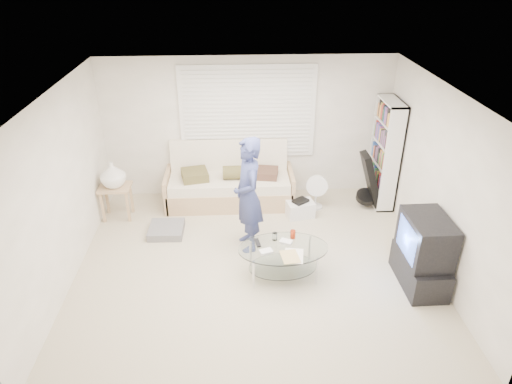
{
  "coord_description": "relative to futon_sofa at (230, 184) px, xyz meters",
  "views": [
    {
      "loc": [
        -0.26,
        -5.3,
        4.02
      ],
      "look_at": [
        0.04,
        0.3,
        1.02
      ],
      "focal_mm": 32.0,
      "sensor_mm": 36.0,
      "label": 1
    }
  ],
  "objects": [
    {
      "name": "side_table",
      "position": [
        -1.88,
        -0.44,
        0.4
      ],
      "size": [
        0.51,
        0.41,
        1.01
      ],
      "color": "tan",
      "rests_on": "ground"
    },
    {
      "name": "grey_floor_pillow",
      "position": [
        -1.02,
        -0.98,
        -0.29
      ],
      "size": [
        0.55,
        0.55,
        0.12
      ],
      "primitive_type": "cube",
      "rotation": [
        0.0,
        0.0,
        -0.02
      ],
      "color": "slate",
      "rests_on": "ground"
    },
    {
      "name": "room_shell",
      "position": [
        0.34,
        -1.4,
        1.27
      ],
      "size": [
        5.02,
        4.52,
        2.51
      ],
      "color": "beige",
      "rests_on": "ground"
    },
    {
      "name": "ground",
      "position": [
        0.34,
        -1.88,
        -0.36
      ],
      "size": [
        5.0,
        5.0,
        0.0
      ],
      "primitive_type": "plane",
      "color": "#BCAE92",
      "rests_on": "ground"
    },
    {
      "name": "floor_fan",
      "position": [
        1.49,
        -0.29,
        0.01
      ],
      "size": [
        0.38,
        0.25,
        0.62
      ],
      "color": "white",
      "rests_on": "ground"
    },
    {
      "name": "bookshelf",
      "position": [
        2.66,
        -0.14,
        0.58
      ],
      "size": [
        0.29,
        0.78,
        1.86
      ],
      "color": "white",
      "rests_on": "ground"
    },
    {
      "name": "guitar_case",
      "position": [
        2.42,
        -0.3,
        0.09
      ],
      "size": [
        0.42,
        0.37,
        0.98
      ],
      "color": "black",
      "rests_on": "ground"
    },
    {
      "name": "coffee_table",
      "position": [
        0.72,
        -2.13,
        0.01
      ],
      "size": [
        1.26,
        0.83,
        0.58
      ],
      "color": "silver",
      "rests_on": "ground"
    },
    {
      "name": "storage_bin",
      "position": [
        1.18,
        -0.57,
        -0.21
      ],
      "size": [
        0.5,
        0.39,
        0.31
      ],
      "color": "white",
      "rests_on": "ground"
    },
    {
      "name": "standing_person",
      "position": [
        0.28,
        -1.41,
        0.52
      ],
      "size": [
        0.55,
        0.72,
        1.76
      ],
      "primitive_type": "imported",
      "rotation": [
        0.0,
        0.0,
        -1.36
      ],
      "color": "navy",
      "rests_on": "ground"
    },
    {
      "name": "window_blinds",
      "position": [
        0.34,
        0.32,
        1.19
      ],
      "size": [
        2.32,
        0.08,
        1.62
      ],
      "color": "silver",
      "rests_on": "ground"
    },
    {
      "name": "futon_sofa",
      "position": [
        0.0,
        0.0,
        0.0
      ],
      "size": [
        2.21,
        0.89,
        1.08
      ],
      "color": "tan",
      "rests_on": "ground"
    },
    {
      "name": "tv_unit",
      "position": [
        2.54,
        -2.4,
        0.14
      ],
      "size": [
        0.53,
        0.94,
        1.02
      ],
      "color": "black",
      "rests_on": "ground"
    }
  ]
}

